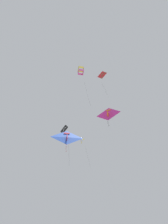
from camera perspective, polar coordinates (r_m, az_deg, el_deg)
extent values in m
pyramid|color=blue|center=(36.02, -4.16, -6.14)|extent=(3.50, 3.02, 2.05)
cube|color=red|center=(35.68, -4.13, -6.19)|extent=(0.79, 1.02, 1.30)
cube|color=red|center=(36.76, -4.17, -5.16)|extent=(0.80, 0.66, 0.24)
cylinder|color=#47474C|center=(35.11, -4.20, -7.61)|extent=(0.05, 0.05, 0.33)
cube|color=red|center=(35.05, -4.25, -7.85)|extent=(0.17, 0.05, 0.06)
cylinder|color=#47474C|center=(35.03, -4.26, -8.12)|extent=(0.08, 0.05, 0.33)
cube|color=red|center=(35.00, -4.27, -8.39)|extent=(0.17, 0.06, 0.06)
cylinder|color=#47474C|center=(34.93, -4.33, -8.63)|extent=(0.07, 0.04, 0.33)
cube|color=red|center=(34.86, -4.39, -8.86)|extent=(0.05, 0.17, 0.06)
cylinder|color=#47474C|center=(34.82, -4.34, -9.13)|extent=(0.08, 0.05, 0.33)
cube|color=red|center=(34.78, -4.29, -9.39)|extent=(0.17, 0.08, 0.06)
cylinder|color=#47474C|center=(34.64, -3.66, -10.19)|extent=(0.56, 0.53, 3.58)
cube|color=black|center=(43.53, -4.80, -4.17)|extent=(2.15, 0.75, 2.15)
cylinder|color=white|center=(43.51, -4.83, -4.13)|extent=(0.05, 1.19, 2.36)
cylinder|color=white|center=(43.65, -4.76, -3.97)|extent=(1.65, 0.85, 0.05)
cylinder|color=#47474C|center=(42.58, -5.31, -5.44)|extent=(0.02, 0.05, 0.23)
cube|color=black|center=(42.54, -5.34, -5.58)|extent=(0.12, 0.14, 0.06)
cylinder|color=#47474C|center=(42.52, -5.39, -5.73)|extent=(0.01, 0.09, 0.23)
cube|color=black|center=(42.50, -5.44, -5.88)|extent=(0.03, 0.17, 0.06)
cylinder|color=#47474C|center=(42.46, -5.50, -6.02)|extent=(0.03, 0.08, 0.23)
cube|color=black|center=(42.43, -5.55, -6.17)|extent=(0.12, 0.15, 0.06)
cylinder|color=#47474C|center=(42.37, -5.47, -6.30)|extent=(0.05, 0.13, 0.23)
cube|color=black|center=(42.31, -5.39, -6.44)|extent=(0.17, 0.08, 0.06)
cylinder|color=#47474C|center=(42.23, -5.33, -6.56)|extent=(0.02, 0.13, 0.23)
cube|color=black|center=(42.15, -5.26, -6.68)|extent=(0.17, 0.03, 0.06)
cylinder|color=#47474C|center=(42.06, -5.21, -6.80)|extent=(0.05, 0.14, 0.23)
cube|color=black|center=(41.96, -5.15, -6.91)|extent=(0.17, 0.07, 0.06)
cylinder|color=#47474C|center=(41.94, -5.20, -7.06)|extent=(0.02, 0.08, 0.23)
cube|color=black|center=(41.92, -5.24, -7.22)|extent=(0.17, 0.06, 0.06)
ellipsoid|color=white|center=(49.69, -0.61, -6.71)|extent=(1.01, 1.05, 1.33)
cube|color=yellow|center=(49.84, -0.26, -6.60)|extent=(0.42, 0.36, 0.27)
cube|color=yellow|center=(49.74, -0.98, -6.55)|extent=(0.42, 0.36, 0.27)
cube|color=yellow|center=(49.23, -0.58, -7.35)|extent=(0.33, 0.40, 0.48)
sphere|color=black|center=(49.80, -0.40, -6.20)|extent=(0.15, 0.15, 0.12)
sphere|color=black|center=(49.75, -0.78, -6.17)|extent=(0.15, 0.15, 0.12)
cylinder|color=#47474C|center=(48.74, 0.89, -10.59)|extent=(2.12, 1.67, 5.32)
cube|color=red|center=(38.06, 4.40, 8.92)|extent=(1.75, 0.38, 1.74)
cylinder|color=green|center=(38.04, 4.38, 8.96)|extent=(0.08, 0.59, 1.97)
cylinder|color=green|center=(38.16, 4.40, 9.09)|extent=(1.41, 0.33, 0.04)
cylinder|color=#47474C|center=(36.68, 5.01, 5.51)|extent=(1.18, 0.33, 3.30)
cube|color=yellow|center=(42.52, -0.71, 10.77)|extent=(0.77, 0.67, 0.46)
cube|color=yellow|center=(43.01, -0.92, 9.83)|extent=(0.77, 0.67, 0.46)
cube|color=yellow|center=(42.82, -0.23, 10.22)|extent=(0.64, 0.76, 0.68)
cube|color=yellow|center=(42.70, -1.40, 10.36)|extent=(0.64, 0.76, 0.68)
cube|color=#DB2D93|center=(41.80, -0.65, 10.09)|extent=(0.77, 0.67, 0.46)
cube|color=#DB2D93|center=(42.30, -0.87, 9.14)|extent=(0.77, 0.67, 0.46)
cube|color=#DB2D93|center=(42.11, -0.17, 9.54)|extent=(0.64, 0.76, 0.68)
cube|color=#DB2D93|center=(41.99, -1.35, 9.68)|extent=(0.64, 0.76, 0.68)
cylinder|color=#332D28|center=(42.22, -0.09, 10.36)|extent=(0.29, 0.34, 1.36)
cylinder|color=#332D28|center=(42.10, -1.27, 10.50)|extent=(0.29, 0.34, 1.36)
cylinder|color=#332D28|center=(42.71, -0.31, 9.41)|extent=(0.29, 0.34, 1.36)
cylinder|color=#332D28|center=(42.60, -1.48, 9.55)|extent=(0.29, 0.34, 1.36)
cylinder|color=#47474C|center=(40.19, 0.67, 4.99)|extent=(1.94, 1.26, 7.09)
pyramid|color=#DB2D93|center=(43.38, 5.88, -0.48)|extent=(3.35, 0.79, 2.09)
cube|color=orange|center=(43.07, 5.79, -0.59)|extent=(0.14, 0.99, 1.11)
cube|color=orange|center=(43.96, 5.90, 0.43)|extent=(0.83, 0.16, 0.23)
cylinder|color=#47474C|center=(42.64, 5.87, -1.74)|extent=(0.04, 0.01, 0.29)
cube|color=black|center=(42.56, 5.87, -1.90)|extent=(0.09, 0.16, 0.06)
cylinder|color=#47474C|center=(42.51, 5.81, -2.09)|extent=(0.01, 0.12, 0.29)
cube|color=black|center=(42.47, 5.75, -2.28)|extent=(0.17, 0.05, 0.06)
cylinder|color=#47474C|center=(42.43, 5.79, -2.47)|extent=(0.07, 0.03, 0.29)
cube|color=black|center=(42.38, 5.83, -2.65)|extent=(0.17, 0.06, 0.06)
cylinder|color=#47474C|center=(42.28, 5.86, -2.80)|extent=(0.08, 0.07, 0.29)
cube|color=black|center=(42.18, 5.89, -2.94)|extent=(0.02, 0.17, 0.06)
cylinder|color=#47474C|center=(42.12, 5.94, -3.12)|extent=(0.04, 0.06, 0.29)
cube|color=black|center=(42.06, 5.98, -3.29)|extent=(0.17, 0.03, 0.06)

